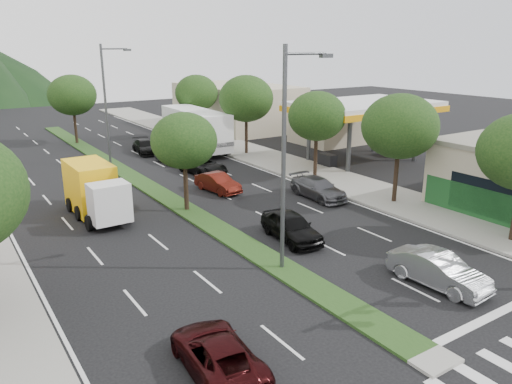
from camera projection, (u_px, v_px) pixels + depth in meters
ground at (423, 355)px, 16.67m from camera, size 160.00×160.00×0.00m
sidewalk_right at (282, 163)px, 43.24m from camera, size 5.00×90.00×0.15m
median at (131, 176)px, 39.05m from camera, size 1.60×56.00×0.12m
gas_canopy at (364, 108)px, 42.97m from camera, size 12.20×8.20×5.25m
bldg_right_far at (237, 106)px, 61.41m from camera, size 10.00×16.00×5.20m
tree_r_b at (400, 126)px, 31.16m from camera, size 4.80×4.80×6.94m
tree_r_c at (317, 116)px, 37.64m from camera, size 4.40×4.40×6.48m
tree_r_d at (246, 99)px, 45.52m from camera, size 5.00×5.00×7.17m
tree_r_e at (197, 93)px, 53.60m from camera, size 4.60×4.60×6.71m
tree_med_near at (184, 141)px, 29.80m from camera, size 4.00×4.00×6.02m
tree_med_far at (72, 95)px, 50.44m from camera, size 4.80×4.80×6.94m
streetlight_near at (288, 150)px, 21.58m from camera, size 2.60×0.25×10.00m
streetlight_mid at (108, 99)px, 41.58m from camera, size 2.60×0.25×10.00m
sedan_silver at (438, 270)px, 21.26m from camera, size 1.84×4.51×1.46m
suv_maroon at (217, 353)px, 15.74m from camera, size 2.45×4.58×1.22m
car_queue_a at (291, 226)px, 26.30m from camera, size 2.26×4.55×1.49m
car_queue_b at (318, 188)px, 33.53m from camera, size 2.03×4.71×1.35m
car_queue_c at (218, 183)px, 34.93m from camera, size 1.87×4.09×1.30m
car_queue_d at (203, 166)px, 39.70m from camera, size 2.63×4.97×1.33m
car_queue_e at (169, 156)px, 43.34m from camera, size 1.58×3.77×1.27m
car_queue_f at (145, 147)px, 47.21m from camera, size 2.33×4.57×1.27m
box_truck at (94, 192)px, 29.86m from camera, size 2.57×6.38×3.13m
motorhome at (195, 129)px, 48.13m from camera, size 3.63×10.38×3.94m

